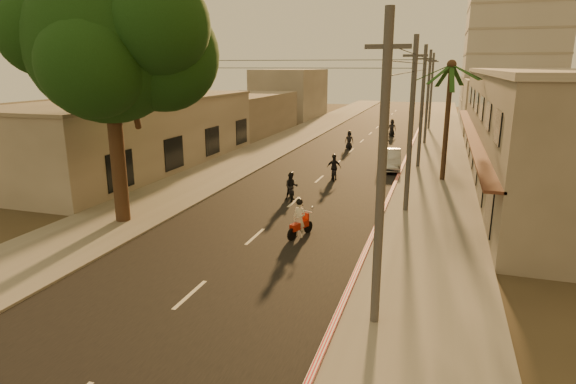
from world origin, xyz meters
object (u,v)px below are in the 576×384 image
at_px(broadleaf_tree, 117,44).
at_px(scooter_mid_a, 291,187).
at_px(scooter_far_b, 385,141).
at_px(scooter_far_a, 349,141).
at_px(scooter_mid_b, 334,168).
at_px(scooter_far_c, 392,128).
at_px(palm_tree, 451,72).
at_px(scooter_red, 300,220).
at_px(parked_car, 390,160).

relative_size(broadleaf_tree, scooter_mid_a, 7.27).
bearing_deg(scooter_far_b, scooter_mid_a, -92.61).
bearing_deg(scooter_far_a, broadleaf_tree, -118.14).
bearing_deg(broadleaf_tree, scooter_mid_b, 58.06).
bearing_deg(scooter_far_c, scooter_mid_a, -108.16).
bearing_deg(broadleaf_tree, palm_tree, 43.48).
xyz_separation_m(scooter_red, scooter_far_a, (-2.31, 24.25, -0.03)).
xyz_separation_m(scooter_far_a, scooter_far_c, (2.91, 9.80, 0.07)).
relative_size(scooter_red, scooter_mid_a, 1.09).
bearing_deg(scooter_mid_a, scooter_far_c, 64.96).
bearing_deg(scooter_mid_a, scooter_far_b, 61.39).
bearing_deg(scooter_far_b, scooter_mid_b, -91.43).
bearing_deg(scooter_far_c, scooter_red, -103.48).
bearing_deg(scooter_far_b, scooter_far_a, -161.07).
bearing_deg(scooter_mid_b, scooter_far_a, 84.66).
xyz_separation_m(palm_tree, scooter_red, (-6.08, -13.39, -6.34)).
distance_m(scooter_far_a, scooter_far_b, 3.29).
relative_size(scooter_red, scooter_far_a, 1.05).
relative_size(broadleaf_tree, scooter_red, 6.69).
bearing_deg(scooter_mid_a, palm_tree, 22.95).
height_order(broadleaf_tree, scooter_far_b, broadleaf_tree).
relative_size(palm_tree, parked_car, 1.76).
distance_m(scooter_mid_a, scooter_far_b, 19.35).
height_order(scooter_mid_a, scooter_far_a, scooter_far_a).
distance_m(scooter_mid_a, parked_car, 11.24).
bearing_deg(scooter_far_a, scooter_far_b, -1.72).
relative_size(scooter_mid_b, scooter_far_c, 0.94).
distance_m(broadleaf_tree, scooter_far_b, 28.18).
bearing_deg(scooter_far_c, scooter_far_a, -119.01).
height_order(scooter_far_a, scooter_far_b, scooter_far_a).
relative_size(palm_tree, scooter_mid_a, 4.92).
bearing_deg(scooter_far_b, scooter_far_c, 98.56).
distance_m(scooter_mid_a, scooter_mid_b, 5.92).
bearing_deg(parked_car, palm_tree, -42.35).
bearing_deg(scooter_far_c, scooter_far_b, -100.56).
xyz_separation_m(parked_car, scooter_far_c, (-1.66, 17.88, 0.10)).
distance_m(palm_tree, scooter_red, 16.02).
distance_m(broadleaf_tree, scooter_far_c, 36.51).
distance_m(scooter_red, scooter_mid_b, 11.68).
bearing_deg(broadleaf_tree, scooter_far_c, 75.17).
bearing_deg(scooter_far_b, palm_tree, -59.24).
bearing_deg(scooter_far_b, parked_car, -74.54).
xyz_separation_m(scooter_mid_b, scooter_far_a, (-1.32, 12.61, -0.01)).
height_order(palm_tree, scooter_far_c, palm_tree).
height_order(broadleaf_tree, scooter_far_a, broadleaf_tree).
bearing_deg(parked_car, broadleaf_tree, -129.28).
xyz_separation_m(broadleaf_tree, scooter_mid_a, (6.33, 6.32, -7.71)).
height_order(scooter_far_a, parked_car, scooter_far_a).
bearing_deg(scooter_far_b, scooter_red, -85.43).
bearing_deg(broadleaf_tree, scooter_far_b, 69.62).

